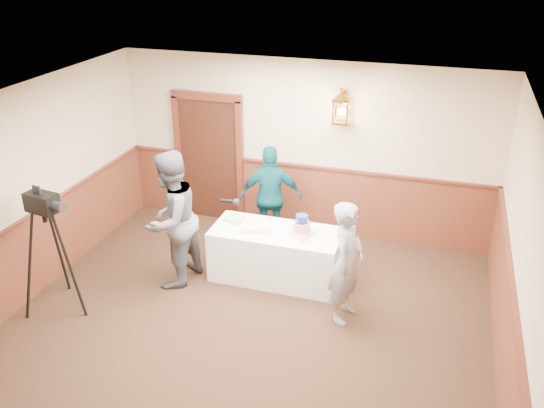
# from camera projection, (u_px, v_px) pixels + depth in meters

# --- Properties ---
(ground) EXTENTS (7.00, 7.00, 0.00)m
(ground) POSITION_uv_depth(u_px,v_px,m) (225.00, 362.00, 6.63)
(ground) COLOR black
(ground) RESTS_ON ground
(room_shell) EXTENTS (6.02, 7.02, 2.81)m
(room_shell) POSITION_uv_depth(u_px,v_px,m) (231.00, 227.00, 6.38)
(room_shell) COLOR beige
(room_shell) RESTS_ON ground
(display_table) EXTENTS (1.80, 0.80, 0.75)m
(display_table) POSITION_uv_depth(u_px,v_px,m) (276.00, 254.00, 8.10)
(display_table) COLOR white
(display_table) RESTS_ON ground
(tiered_cake) EXTENTS (0.38, 0.38, 0.30)m
(tiered_cake) POSITION_uv_depth(u_px,v_px,m) (302.00, 227.00, 7.78)
(tiered_cake) COLOR beige
(tiered_cake) RESTS_ON display_table
(sheet_cake_yellow) EXTENTS (0.43, 0.37, 0.07)m
(sheet_cake_yellow) POSITION_uv_depth(u_px,v_px,m) (256.00, 227.00, 7.95)
(sheet_cake_yellow) COLOR #FFF598
(sheet_cake_yellow) RESTS_ON display_table
(sheet_cake_green) EXTENTS (0.32, 0.29, 0.06)m
(sheet_cake_green) POSITION_uv_depth(u_px,v_px,m) (234.00, 219.00, 8.20)
(sheet_cake_green) COLOR #9DD093
(sheet_cake_green) RESTS_ON display_table
(interviewer) EXTENTS (1.56, 1.05, 1.93)m
(interviewer) POSITION_uv_depth(u_px,v_px,m) (171.00, 220.00, 7.76)
(interviewer) COLOR #565A60
(interviewer) RESTS_ON ground
(baker) EXTENTS (0.47, 0.64, 1.62)m
(baker) POSITION_uv_depth(u_px,v_px,m) (347.00, 263.00, 7.06)
(baker) COLOR gray
(baker) RESTS_ON ground
(assistant_p) EXTENTS (1.03, 0.65, 1.63)m
(assistant_p) POSITION_uv_depth(u_px,v_px,m) (271.00, 197.00, 8.81)
(assistant_p) COLOR #0C4B55
(assistant_p) RESTS_ON ground
(tv_camera_rig) EXTENTS (0.65, 0.60, 1.64)m
(tv_camera_rig) POSITION_uv_depth(u_px,v_px,m) (52.00, 259.00, 7.29)
(tv_camera_rig) COLOR black
(tv_camera_rig) RESTS_ON ground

